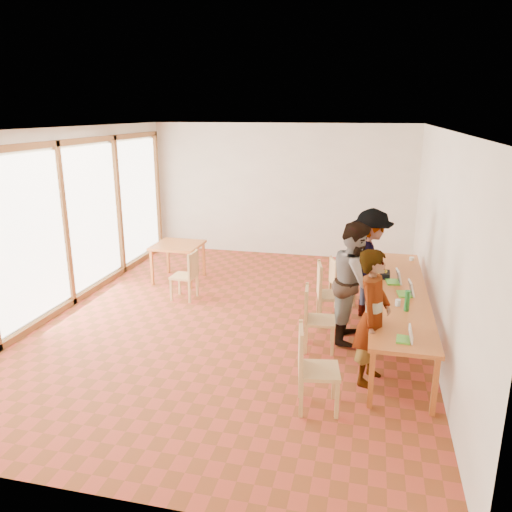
{
  "coord_description": "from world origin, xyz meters",
  "views": [
    {
      "loc": [
        2.04,
        -7.2,
        3.25
      ],
      "look_at": [
        0.35,
        -0.02,
        1.1
      ],
      "focal_mm": 35.0,
      "sensor_mm": 36.0,
      "label": 1
    }
  ],
  "objects": [
    {
      "name": "clear_glass",
      "position": [
        2.46,
        -0.74,
        0.8
      ],
      "size": [
        0.07,
        0.07,
        0.09
      ],
      "primitive_type": "cylinder",
      "color": "silver",
      "rests_on": "communal_table"
    },
    {
      "name": "green_bottle",
      "position": [
        2.57,
        -0.89,
        0.89
      ],
      "size": [
        0.07,
        0.07,
        0.28
      ],
      "primitive_type": "cylinder",
      "color": "#20742D",
      "rests_on": "communal_table"
    },
    {
      "name": "chair_empty",
      "position": [
        1.55,
        1.06,
        0.51
      ],
      "size": [
        0.5,
        0.5,
        0.44
      ],
      "rotation": [
        0.0,
        0.0,
        0.38
      ],
      "color": "tan",
      "rests_on": "ground"
    },
    {
      "name": "black_pouch",
      "position": [
        2.3,
        0.45,
        0.8
      ],
      "size": [
        0.16,
        0.26,
        0.09
      ],
      "primitive_type": "cube",
      "color": "black",
      "rests_on": "communal_table"
    },
    {
      "name": "wall_front",
      "position": [
        0.0,
        -4.0,
        1.5
      ],
      "size": [
        6.0,
        0.1,
        3.0
      ],
      "primitive_type": "cube",
      "color": "white",
      "rests_on": "ground"
    },
    {
      "name": "ceiling",
      "position": [
        0.0,
        0.0,
        3.02
      ],
      "size": [
        6.0,
        8.0,
        0.04
      ],
      "primitive_type": "cube",
      "color": "white",
      "rests_on": "wall_back"
    },
    {
      "name": "communal_table",
      "position": [
        2.5,
        -0.11,
        0.7
      ],
      "size": [
        0.8,
        4.0,
        0.75
      ],
      "color": "#BD6D2A",
      "rests_on": "ground"
    },
    {
      "name": "yellow_mug",
      "position": [
        2.28,
        0.45,
        0.81
      ],
      "size": [
        0.16,
        0.16,
        0.11
      ],
      "primitive_type": "imported",
      "rotation": [
        0.0,
        0.0,
        0.11
      ],
      "color": "yellow",
      "rests_on": "communal_table"
    },
    {
      "name": "wall_back",
      "position": [
        0.0,
        4.0,
        1.5
      ],
      "size": [
        6.0,
        0.1,
        3.0
      ],
      "primitive_type": "cube",
      "color": "white",
      "rests_on": "ground"
    },
    {
      "name": "person_near",
      "position": [
        2.14,
        -1.45,
        0.85
      ],
      "size": [
        0.55,
        0.7,
        1.7
      ],
      "primitive_type": "imported",
      "rotation": [
        0.0,
        0.0,
        1.32
      ],
      "color": "gray",
      "rests_on": "ground"
    },
    {
      "name": "pink_phone",
      "position": [
        2.17,
        -0.22,
        0.76
      ],
      "size": [
        0.05,
        0.1,
        0.01
      ],
      "primitive_type": "cube",
      "color": "#D14A7F",
      "rests_on": "communal_table"
    },
    {
      "name": "chair_near",
      "position": [
        1.48,
        -2.21,
        0.6
      ],
      "size": [
        0.52,
        0.52,
        0.52
      ],
      "rotation": [
        0.0,
        0.0,
        0.17
      ],
      "color": "tan",
      "rests_on": "ground"
    },
    {
      "name": "condiment_cup",
      "position": [
        2.78,
        1.5,
        0.78
      ],
      "size": [
        0.08,
        0.08,
        0.06
      ],
      "primitive_type": "cylinder",
      "color": "white",
      "rests_on": "communal_table"
    },
    {
      "name": "wall_right",
      "position": [
        3.0,
        0.0,
        1.5
      ],
      "size": [
        0.1,
        8.0,
        3.0
      ],
      "primitive_type": "cube",
      "color": "white",
      "rests_on": "ground"
    },
    {
      "name": "laptop_mid",
      "position": [
        2.61,
        -0.28,
        0.81
      ],
      "size": [
        0.25,
        0.28,
        0.21
      ],
      "rotation": [
        0.0,
        0.0,
        0.11
      ],
      "color": "#5BC537",
      "rests_on": "communal_table"
    },
    {
      "name": "ground",
      "position": [
        0.0,
        0.0,
        0.0
      ],
      "size": [
        8.0,
        8.0,
        0.0
      ],
      "primitive_type": "plane",
      "color": "#AF3F2A",
      "rests_on": "ground"
    },
    {
      "name": "laptop_far",
      "position": [
        2.46,
        0.21,
        0.81
      ],
      "size": [
        0.25,
        0.28,
        0.21
      ],
      "rotation": [
        0.0,
        0.0,
        0.14
      ],
      "color": "#5BC537",
      "rests_on": "communal_table"
    },
    {
      "name": "person_mid",
      "position": [
        1.88,
        -0.27,
        0.88
      ],
      "size": [
        0.7,
        0.88,
        1.77
      ],
      "primitive_type": "imported",
      "rotation": [
        0.0,
        0.0,
        1.54
      ],
      "color": "gray",
      "rests_on": "ground"
    },
    {
      "name": "window_wall",
      "position": [
        -2.96,
        0.0,
        1.5
      ],
      "size": [
        0.1,
        8.0,
        3.0
      ],
      "primitive_type": "cube",
      "color": "white",
      "rests_on": "ground"
    },
    {
      "name": "chair_mid",
      "position": [
        1.34,
        -0.75,
        0.56
      ],
      "size": [
        0.47,
        0.47,
        0.49
      ],
      "rotation": [
        0.0,
        0.0,
        0.1
      ],
      "color": "tan",
      "rests_on": "ground"
    },
    {
      "name": "laptop_near",
      "position": [
        2.52,
        -1.81,
        0.8
      ],
      "size": [
        0.2,
        0.23,
        0.18
      ],
      "rotation": [
        0.0,
        0.0,
        -0.08
      ],
      "color": "#5BC537",
      "rests_on": "communal_table"
    },
    {
      "name": "chair_far",
      "position": [
        1.42,
        0.19,
        0.61
      ],
      "size": [
        0.54,
        0.54,
        0.53
      ],
      "rotation": [
        0.0,
        0.0,
        0.19
      ],
      "color": "tan",
      "rests_on": "ground"
    },
    {
      "name": "person_far",
      "position": [
        2.07,
        0.72,
        0.88
      ],
      "size": [
        0.7,
        1.17,
        1.77
      ],
      "primitive_type": "imported",
      "rotation": [
        0.0,
        0.0,
        1.61
      ],
      "color": "gray",
      "rests_on": "ground"
    },
    {
      "name": "chair_spare",
      "position": [
        -1.04,
        0.7,
        0.54
      ],
      "size": [
        0.43,
        0.43,
        0.47
      ],
      "rotation": [
        0.0,
        0.0,
        3.09
      ],
      "color": "tan",
      "rests_on": "ground"
    },
    {
      "name": "side_table",
      "position": [
        -1.61,
        1.62,
        0.67
      ],
      "size": [
        0.9,
        0.9,
        0.75
      ],
      "rotation": [
        0.0,
        0.0,
        -0.0
      ],
      "color": "#BD6D2A",
      "rests_on": "ground"
    }
  ]
}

